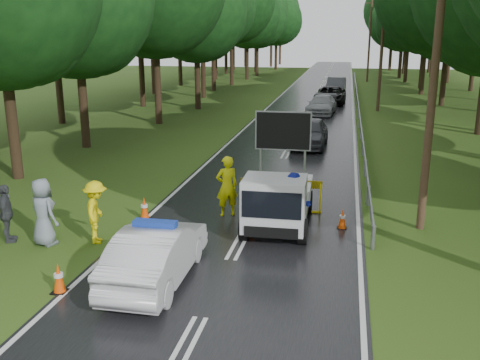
% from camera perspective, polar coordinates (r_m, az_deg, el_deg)
% --- Properties ---
extents(ground, '(160.00, 160.00, 0.00)m').
position_cam_1_polar(ground, '(15.59, 0.15, -6.40)').
color(ground, '#2B4B15').
rests_on(ground, ground).
extents(road, '(7.00, 140.00, 0.02)m').
position_cam_1_polar(road, '(44.66, 7.60, 7.85)').
color(road, black).
rests_on(road, ground).
extents(guardrail, '(0.12, 60.06, 0.70)m').
position_cam_1_polar(guardrail, '(44.19, 12.44, 8.25)').
color(guardrail, gray).
rests_on(guardrail, ground).
extents(utility_pole_near, '(1.40, 0.24, 10.00)m').
position_cam_1_polar(utility_pole_near, '(16.40, 20.16, 11.96)').
color(utility_pole_near, '#422E1E').
rests_on(utility_pole_near, ground).
extents(utility_pole_mid, '(1.40, 0.24, 10.00)m').
position_cam_1_polar(utility_pole_mid, '(42.28, 14.93, 13.94)').
color(utility_pole_mid, '#422E1E').
rests_on(utility_pole_mid, ground).
extents(utility_pole_far, '(1.40, 0.24, 10.00)m').
position_cam_1_polar(utility_pole_far, '(68.25, 13.66, 14.40)').
color(utility_pole_far, '#422E1E').
rests_on(utility_pole_far, ground).
extents(police_sedan, '(1.51, 4.22, 1.53)m').
position_cam_1_polar(police_sedan, '(13.04, -8.90, -7.79)').
color(police_sedan, silver).
rests_on(police_sedan, ground).
extents(work_truck, '(1.99, 4.30, 3.40)m').
position_cam_1_polar(work_truck, '(16.29, 4.10, -2.03)').
color(work_truck, gray).
rests_on(work_truck, ground).
extents(barrier, '(2.71, 0.16, 1.12)m').
position_cam_1_polar(barrier, '(17.76, 4.38, -0.80)').
color(barrier, yellow).
rests_on(barrier, ground).
extents(officer, '(0.87, 0.78, 2.01)m').
position_cam_1_polar(officer, '(17.28, -1.40, -0.68)').
color(officer, '#E3E70C').
rests_on(officer, ground).
extents(civilian, '(0.96, 0.76, 1.95)m').
position_cam_1_polar(civilian, '(15.53, 5.86, -2.75)').
color(civilian, '#1B2AB5').
rests_on(civilian, ground).
extents(bystander_left, '(1.01, 1.32, 1.81)m').
position_cam_1_polar(bystander_left, '(15.65, -15.10, -3.33)').
color(bystander_left, yellow).
rests_on(bystander_left, ground).
extents(bystander_mid, '(0.82, 1.07, 1.70)m').
position_cam_1_polar(bystander_mid, '(16.56, -23.65, -3.30)').
color(bystander_mid, '#3C4044').
rests_on(bystander_mid, ground).
extents(bystander_right, '(1.11, 0.96, 1.93)m').
position_cam_1_polar(bystander_right, '(15.92, -20.26, -3.23)').
color(bystander_right, gray).
rests_on(bystander_right, ground).
extents(queue_car_first, '(1.90, 4.46, 1.50)m').
position_cam_1_polar(queue_car_first, '(28.38, 7.43, 5.06)').
color(queue_car_first, '#3C3D43').
rests_on(queue_car_first, ground).
extents(queue_car_second, '(2.30, 4.82, 1.35)m').
position_cam_1_polar(queue_car_second, '(40.12, 8.71, 7.93)').
color(queue_car_second, '#96989D').
rests_on(queue_car_second, ground).
extents(queue_car_third, '(2.64, 5.36, 1.46)m').
position_cam_1_polar(queue_car_third, '(46.05, 9.60, 8.91)').
color(queue_car_third, black).
rests_on(queue_car_third, ground).
extents(queue_car_fourth, '(1.88, 4.96, 1.62)m').
position_cam_1_polar(queue_car_fourth, '(53.42, 10.22, 9.83)').
color(queue_car_fourth, '#3F4146').
rests_on(queue_car_fourth, ground).
extents(cone_near_left, '(0.34, 0.34, 0.73)m').
position_cam_1_polar(cone_near_left, '(13.15, -18.77, -9.91)').
color(cone_near_left, black).
rests_on(cone_near_left, ground).
extents(cone_center, '(0.38, 0.38, 0.80)m').
position_cam_1_polar(cone_center, '(15.71, 1.09, -4.71)').
color(cone_center, black).
rests_on(cone_center, ground).
extents(cone_far, '(0.31, 0.31, 0.65)m').
position_cam_1_polar(cone_far, '(17.81, 1.33, -2.50)').
color(cone_far, black).
rests_on(cone_far, ground).
extents(cone_left_mid, '(0.35, 0.35, 0.75)m').
position_cam_1_polar(cone_left_mid, '(17.42, -10.16, -3.00)').
color(cone_left_mid, black).
rests_on(cone_left_mid, ground).
extents(cone_right, '(0.31, 0.31, 0.65)m').
position_cam_1_polar(cone_right, '(16.63, 10.87, -4.10)').
color(cone_right, black).
rests_on(cone_right, ground).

